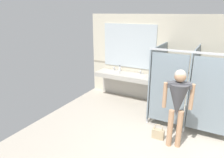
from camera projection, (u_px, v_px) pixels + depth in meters
The scene contains 9 objects.
wall_back at pixel (209, 65), 5.56m from camera, with size 7.40×0.12×2.64m, color beige.
wall_back_tile_band at pixel (207, 75), 5.58m from camera, with size 7.40×0.01×0.06m, color #9E937F.
vanity_counter at pixel (125, 79), 6.59m from camera, with size 1.85×0.60×0.95m.
mirror_panel at pixel (129, 46), 6.45m from camera, with size 1.75×0.02×1.36m, color silver.
bathroom_stalls at pixel (191, 85), 4.93m from camera, with size 1.83×1.49×1.92m.
person_standing at pixel (178, 100), 3.99m from camera, with size 0.56×0.50×1.66m.
handbag at pixel (158, 133), 4.54m from camera, with size 0.26×0.11×0.35m.
soap_dispenser at pixel (120, 69), 6.68m from camera, with size 0.07×0.07×0.20m.
paper_cup at pixel (119, 72), 6.43m from camera, with size 0.07×0.07×0.11m, color white.
Camera 1 is at (0.24, -3.33, 2.68)m, focal length 32.81 mm.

